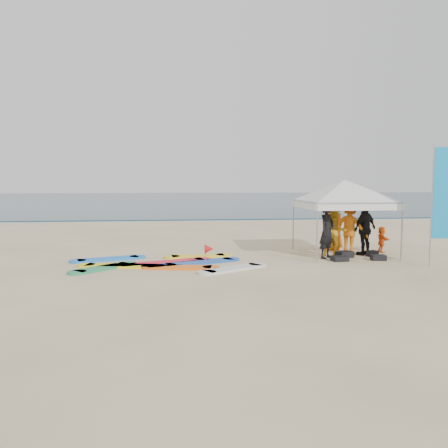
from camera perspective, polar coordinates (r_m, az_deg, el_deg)
ground at (r=12.08m, az=2.29°, el=-6.82°), size 120.00×120.00×0.00m
ocean at (r=71.74m, az=-4.87°, el=3.33°), size 160.00×84.00×0.08m
shoreline_foam at (r=30.03m, az=-2.88°, el=0.49°), size 160.00×1.20×0.01m
person_black_a at (r=15.15m, az=13.30°, el=-0.89°), size 0.81×0.78×1.87m
person_yellow at (r=15.69m, az=14.31°, el=-0.98°), size 0.86×0.69×1.72m
person_orange_a at (r=16.22m, az=16.12°, el=-0.39°), size 1.44×1.37×1.96m
person_black_b at (r=16.22m, az=17.92°, el=-0.62°), size 1.17×0.94×1.86m
person_orange_b at (r=17.14m, az=14.13°, el=-0.10°), size 1.11×0.95×1.93m
person_seated at (r=17.11m, az=19.90°, el=-1.90°), size 0.37×0.91×0.96m
canopy_tent at (r=16.00m, az=15.45°, el=5.55°), size 4.04×4.04×3.05m
feather_flag at (r=14.87m, az=26.49°, el=3.47°), size 0.63×0.04×3.74m
marker_pennant at (r=13.67m, az=-1.96°, el=-3.28°), size 0.28×0.28×0.64m
gear_pile at (r=15.40m, az=16.70°, el=-4.03°), size 1.96×1.17×0.22m
surfboard_spread at (r=13.86m, az=-7.84°, el=-5.13°), size 5.88×3.39×0.07m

